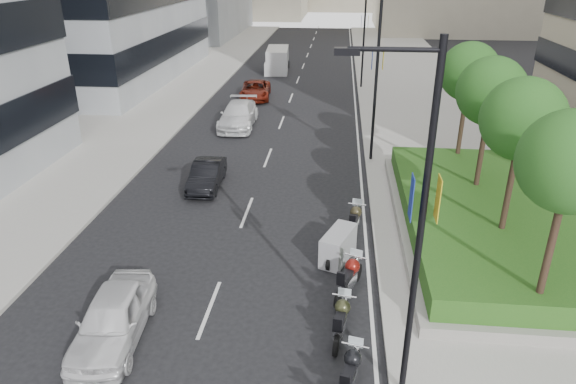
# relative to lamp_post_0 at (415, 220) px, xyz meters

# --- Properties ---
(sidewalk_right) EXTENTS (10.00, 100.00, 0.15)m
(sidewalk_right) POSITION_rel_lamp_post_0_xyz_m (4.86, 29.00, -4.99)
(sidewalk_right) COLOR #9E9B93
(sidewalk_right) RESTS_ON ground
(sidewalk_left) EXTENTS (8.00, 100.00, 0.15)m
(sidewalk_left) POSITION_rel_lamp_post_0_xyz_m (-16.14, 29.00, -4.99)
(sidewalk_left) COLOR #9E9B93
(sidewalk_left) RESTS_ON ground
(lane_edge) EXTENTS (0.12, 100.00, 0.01)m
(lane_edge) POSITION_rel_lamp_post_0_xyz_m (-0.44, 29.00, -5.06)
(lane_edge) COLOR silver
(lane_edge) RESTS_ON ground
(lane_centre) EXTENTS (0.12, 100.00, 0.01)m
(lane_centre) POSITION_rel_lamp_post_0_xyz_m (-5.64, 29.00, -5.06)
(lane_centre) COLOR silver
(lane_centre) RESTS_ON ground
(planter) EXTENTS (10.00, 14.00, 0.40)m
(planter) POSITION_rel_lamp_post_0_xyz_m (5.86, 9.00, -4.72)
(planter) COLOR gray
(planter) RESTS_ON sidewalk_right
(hedge) EXTENTS (9.40, 13.40, 0.80)m
(hedge) POSITION_rel_lamp_post_0_xyz_m (5.86, 9.00, -4.12)
(hedge) COLOR #154C15
(hedge) RESTS_ON planter
(tree_0) EXTENTS (2.80, 2.80, 6.30)m
(tree_0) POSITION_rel_lamp_post_0_xyz_m (4.36, 3.00, 0.36)
(tree_0) COLOR #332319
(tree_0) RESTS_ON planter
(tree_1) EXTENTS (2.80, 2.80, 6.30)m
(tree_1) POSITION_rel_lamp_post_0_xyz_m (4.36, 7.00, 0.36)
(tree_1) COLOR #332319
(tree_1) RESTS_ON planter
(tree_2) EXTENTS (2.80, 2.80, 6.30)m
(tree_2) POSITION_rel_lamp_post_0_xyz_m (4.36, 11.00, 0.36)
(tree_2) COLOR #332319
(tree_2) RESTS_ON planter
(tree_3) EXTENTS (2.80, 2.80, 6.30)m
(tree_3) POSITION_rel_lamp_post_0_xyz_m (4.36, 15.00, 0.36)
(tree_3) COLOR #332319
(tree_3) RESTS_ON planter
(lamp_post_0) EXTENTS (2.34, 0.45, 9.00)m
(lamp_post_0) POSITION_rel_lamp_post_0_xyz_m (0.00, 0.00, 0.00)
(lamp_post_0) COLOR black
(lamp_post_0) RESTS_ON ground
(lamp_post_1) EXTENTS (2.34, 0.45, 9.00)m
(lamp_post_1) POSITION_rel_lamp_post_0_xyz_m (0.00, 17.00, 0.00)
(lamp_post_1) COLOR black
(lamp_post_1) RESTS_ON ground
(lamp_post_2) EXTENTS (2.34, 0.45, 9.00)m
(lamp_post_2) POSITION_rel_lamp_post_0_xyz_m (0.00, 35.00, 0.00)
(lamp_post_2) COLOR black
(lamp_post_2) RESTS_ON ground
(motorcycle_2) EXTENTS (0.77, 2.16, 1.09)m
(motorcycle_2) POSITION_rel_lamp_post_0_xyz_m (-1.17, -0.00, -4.48)
(motorcycle_2) COLOR black
(motorcycle_2) RESTS_ON ground
(motorcycle_3) EXTENTS (0.74, 2.20, 1.10)m
(motorcycle_3) POSITION_rel_lamp_post_0_xyz_m (-1.43, 2.13, -4.48)
(motorcycle_3) COLOR black
(motorcycle_3) RESTS_ON ground
(motorcycle_4) EXTENTS (1.07, 2.24, 1.17)m
(motorcycle_4) POSITION_rel_lamp_post_0_xyz_m (-1.17, 4.33, -4.44)
(motorcycle_4) COLOR black
(motorcycle_4) RESTS_ON ground
(motorcycle_5) EXTENTS (1.41, 2.08, 1.17)m
(motorcycle_5) POSITION_rel_lamp_post_0_xyz_m (-1.56, 6.42, -4.48)
(motorcycle_5) COLOR black
(motorcycle_5) RESTS_ON ground
(motorcycle_6) EXTENTS (0.74, 2.21, 1.11)m
(motorcycle_6) POSITION_rel_lamp_post_0_xyz_m (-0.91, 8.54, -4.47)
(motorcycle_6) COLOR black
(motorcycle_6) RESTS_ON ground
(car_a) EXTENTS (2.10, 4.45, 1.47)m
(car_a) POSITION_rel_lamp_post_0_xyz_m (-8.06, 1.34, -4.33)
(car_a) COLOR silver
(car_a) RESTS_ON ground
(car_b) EXTENTS (1.52, 3.94, 1.28)m
(car_b) POSITION_rel_lamp_post_0_xyz_m (-8.06, 12.57, -4.43)
(car_b) COLOR black
(car_b) RESTS_ON ground
(car_c) EXTENTS (2.38, 5.54, 1.59)m
(car_c) POSITION_rel_lamp_post_0_xyz_m (-8.42, 22.77, -4.27)
(car_c) COLOR white
(car_c) RESTS_ON ground
(car_d) EXTENTS (2.70, 5.15, 1.38)m
(car_d) POSITION_rel_lamp_post_0_xyz_m (-8.50, 30.56, -4.37)
(car_d) COLOR #66170C
(car_d) RESTS_ON ground
(delivery_van) EXTENTS (2.44, 5.55, 2.27)m
(delivery_van) POSITION_rel_lamp_post_0_xyz_m (-8.03, 41.69, -4.00)
(delivery_van) COLOR silver
(delivery_van) RESTS_ON ground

